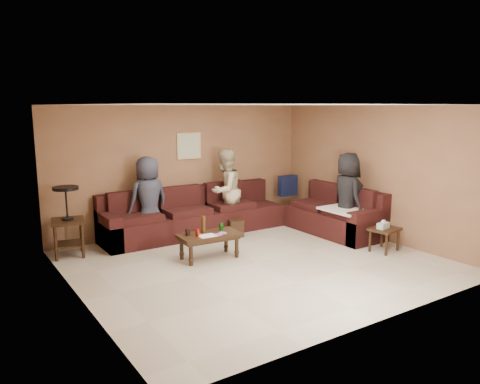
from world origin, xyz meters
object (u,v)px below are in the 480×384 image
(waste_bin, at_px, (236,228))
(person_right, at_px, (347,196))
(sectional_sofa, at_px, (245,218))
(end_table_left, at_px, (68,220))
(coffee_table, at_px, (209,237))
(side_table_right, at_px, (384,231))
(person_left, at_px, (149,199))
(person_middle, at_px, (225,190))

(waste_bin, relative_size, person_right, 0.20)
(sectional_sofa, relative_size, end_table_left, 3.93)
(coffee_table, relative_size, side_table_right, 1.84)
(coffee_table, height_order, person_right, person_right)
(person_left, distance_m, person_middle, 1.59)
(end_table_left, distance_m, person_middle, 3.06)
(coffee_table, relative_size, waste_bin, 3.23)
(sectional_sofa, height_order, person_right, person_right)
(end_table_left, bearing_deg, sectional_sofa, -8.46)
(sectional_sofa, distance_m, side_table_right, 2.63)
(sectional_sofa, height_order, side_table_right, sectional_sofa)
(coffee_table, bearing_deg, person_left, 106.18)
(person_right, bearing_deg, coffee_table, 98.62)
(side_table_right, relative_size, person_middle, 0.34)
(person_left, relative_size, person_right, 0.98)
(end_table_left, height_order, side_table_right, end_table_left)
(person_left, bearing_deg, sectional_sofa, 155.36)
(person_left, xyz_separation_m, person_right, (3.25, -1.81, 0.02))
(end_table_left, bearing_deg, side_table_right, -30.48)
(waste_bin, bearing_deg, person_middle, 83.77)
(sectional_sofa, xyz_separation_m, end_table_left, (-3.24, 0.48, 0.29))
(person_left, bearing_deg, person_middle, 168.87)
(coffee_table, relative_size, person_right, 0.64)
(side_table_right, xyz_separation_m, person_left, (-3.15, 2.80, 0.43))
(sectional_sofa, relative_size, side_table_right, 8.22)
(coffee_table, distance_m, waste_bin, 1.44)
(sectional_sofa, distance_m, person_right, 2.00)
(person_middle, bearing_deg, waste_bin, 58.39)
(coffee_table, distance_m, person_right, 2.88)
(person_middle, bearing_deg, end_table_left, -26.01)
(waste_bin, bearing_deg, side_table_right, -53.81)
(coffee_table, xyz_separation_m, side_table_right, (2.72, -1.32, 0.00))
(end_table_left, xyz_separation_m, person_left, (1.47, 0.08, 0.18))
(person_left, height_order, person_right, person_right)
(person_left, distance_m, person_right, 3.72)
(side_table_right, distance_m, person_right, 1.09)
(waste_bin, height_order, person_right, person_right)
(person_middle, bearing_deg, coffee_table, 24.43)
(side_table_right, bearing_deg, end_table_left, 149.52)
(person_left, height_order, person_middle, person_middle)
(side_table_right, height_order, person_right, person_right)
(coffee_table, bearing_deg, end_table_left, 143.58)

